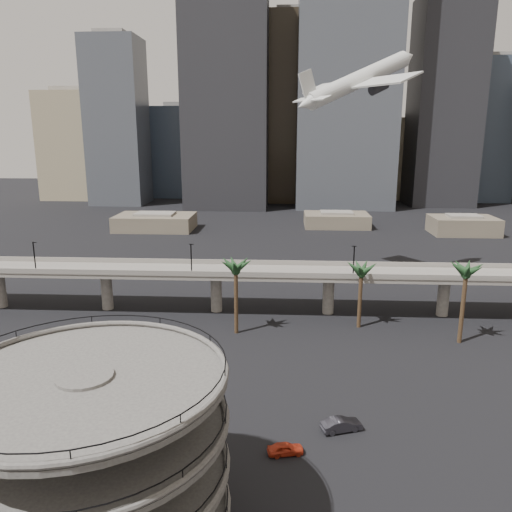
# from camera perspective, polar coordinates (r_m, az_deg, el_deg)

# --- Properties ---
(parking_ramp) EXTENTS (22.20, 22.20, 17.35)m
(parking_ramp) POSITION_cam_1_polar(r_m,az_deg,el_deg) (44.61, -18.34, -20.16)
(parking_ramp) COLOR #4C4946
(parking_ramp) RESTS_ON ground
(overpass) EXTENTS (130.00, 9.30, 14.70)m
(overpass) POSITION_cam_1_polar(r_m,az_deg,el_deg) (96.97, 1.86, -2.33)
(overpass) COLOR #69645D
(overpass) RESTS_ON ground
(palm_trees) EXTENTS (42.40, 10.40, 14.00)m
(palm_trees) POSITION_cam_1_polar(r_m,az_deg,el_deg) (86.70, 11.01, -1.73)
(palm_trees) COLOR #4A351F
(palm_trees) RESTS_ON ground
(low_buildings) EXTENTS (135.00, 27.50, 6.80)m
(low_buildings) POSITION_cam_1_polar(r_m,az_deg,el_deg) (183.21, 4.69, 3.87)
(low_buildings) COLOR brown
(low_buildings) RESTS_ON ground
(skyline) EXTENTS (269.00, 86.00, 123.75)m
(skyline) POSITION_cam_1_polar(r_m,az_deg,el_deg) (255.80, 6.40, 16.17)
(skyline) COLOR gray
(skyline) RESTS_ON ground
(airborne_jet) EXTENTS (28.75, 27.59, 15.26)m
(airborne_jet) POSITION_cam_1_polar(r_m,az_deg,el_deg) (112.91, 11.68, 19.06)
(airborne_jet) COLOR silver
(airborne_jet) RESTS_ON ground
(car_a) EXTENTS (4.23, 2.40, 1.36)m
(car_a) POSITION_cam_1_polar(r_m,az_deg,el_deg) (58.70, 3.38, -21.12)
(car_a) COLOR red
(car_a) RESTS_ON ground
(car_b) EXTENTS (5.22, 3.19, 1.62)m
(car_b) POSITION_cam_1_polar(r_m,az_deg,el_deg) (63.04, 9.75, -18.46)
(car_b) COLOR black
(car_b) RESTS_ON ground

